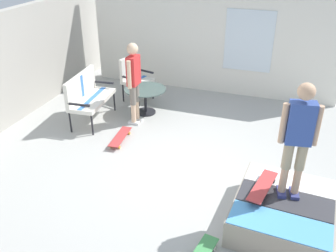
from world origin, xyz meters
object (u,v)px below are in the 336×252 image
at_px(skate_ramp, 285,212).
at_px(patio_table, 145,96).
at_px(skateboard_by_bench, 120,137).
at_px(skateboard_on_ramp, 263,186).
at_px(patio_bench, 87,93).
at_px(person_watching, 134,78).
at_px(patio_chair_near_house, 134,75).
at_px(person_skater, 299,134).

distance_m(skate_ramp, patio_table, 4.12).
bearing_deg(skateboard_by_bench, skateboard_on_ramp, -114.49).
bearing_deg(patio_bench, patio_table, -53.92).
distance_m(patio_bench, skateboard_by_bench, 1.29).
relative_size(skateboard_by_bench, skateboard_on_ramp, 0.99).
relative_size(person_watching, skateboard_on_ramp, 2.06).
bearing_deg(patio_chair_near_house, person_skater, -130.71).
xyz_separation_m(patio_chair_near_house, person_skater, (-3.16, -3.67, 0.74)).
distance_m(person_watching, skateboard_on_ramp, 3.55).
bearing_deg(person_watching, skateboard_on_ramp, -126.54).
bearing_deg(skate_ramp, patio_chair_near_house, 48.21).
bearing_deg(skateboard_by_bench, skate_ramp, -113.29).
relative_size(person_watching, person_skater, 1.05).
relative_size(patio_bench, person_watching, 0.76).
distance_m(skateboard_by_bench, skateboard_on_ramp, 3.09).
bearing_deg(skate_ramp, patio_bench, 64.92).
relative_size(patio_table, person_skater, 0.56).
height_order(skate_ramp, person_watching, person_watching).
xyz_separation_m(patio_table, skateboard_by_bench, (-1.32, -0.01, -0.32)).
xyz_separation_m(skate_ramp, skateboard_on_ramp, (0.08, 0.35, 0.29)).
height_order(patio_chair_near_house, skateboard_on_ramp, patio_chair_near_house).
bearing_deg(person_watching, patio_chair_near_house, 24.51).
xyz_separation_m(person_watching, skateboard_on_ramp, (-2.09, -2.82, -0.49)).
relative_size(patio_chair_near_house, person_watching, 0.60).
distance_m(skate_ramp, patio_bench, 4.59).
xyz_separation_m(person_watching, skateboard_by_bench, (-0.82, -0.04, -0.91)).
bearing_deg(skateboard_on_ramp, person_watching, 53.46).
height_order(patio_table, person_skater, person_skater).
bearing_deg(patio_table, patio_chair_near_house, 40.94).
bearing_deg(skate_ramp, person_watching, 55.58).
distance_m(skate_ramp, person_skater, 1.15).
bearing_deg(patio_bench, skate_ramp, -115.08).
height_order(patio_bench, patio_table, patio_bench).
distance_m(patio_bench, skateboard_on_ramp, 4.23).
height_order(skate_ramp, person_skater, person_skater).
relative_size(skate_ramp, person_skater, 1.19).
relative_size(patio_chair_near_house, person_skater, 0.63).
xyz_separation_m(patio_table, person_skater, (-2.54, -3.13, 0.95)).
bearing_deg(patio_chair_near_house, person_watching, -155.49).
xyz_separation_m(patio_chair_near_house, skateboard_by_bench, (-1.94, -0.55, -0.53)).
distance_m(patio_table, person_watching, 0.77).
bearing_deg(patio_table, skateboard_on_ramp, -132.81).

